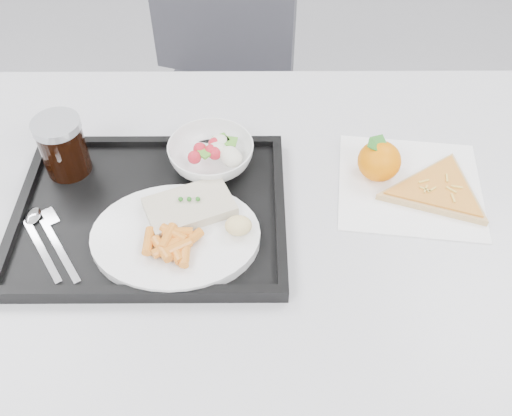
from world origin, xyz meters
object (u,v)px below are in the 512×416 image
object	(u,v)px
table	(264,230)
salad_bowl	(211,155)
pizza_slice	(438,190)
tray	(151,212)
tangerine	(379,161)
cola_glass	(63,145)
chair	(222,78)
dinner_plate	(176,237)

from	to	relation	value
table	salad_bowl	xyz separation A→B (m)	(-0.09, 0.09, 0.11)
salad_bowl	pizza_slice	xyz separation A→B (m)	(0.40, -0.06, -0.03)
pizza_slice	tray	bearing A→B (deg)	-174.52
tangerine	cola_glass	bearing A→B (deg)	179.62
cola_glass	tangerine	size ratio (longest dim) A/B	1.27
pizza_slice	cola_glass	bearing A→B (deg)	175.39
chair	pizza_slice	xyz separation A→B (m)	(0.41, -0.65, 0.22)
pizza_slice	salad_bowl	bearing A→B (deg)	171.09
table	cola_glass	bearing A→B (deg)	167.35
table	pizza_slice	world-z (taller)	pizza_slice
cola_glass	salad_bowl	bearing A→B (deg)	2.22
salad_bowl	tangerine	distance (m)	0.30
dinner_plate	tangerine	world-z (taller)	tangerine
cola_glass	pizza_slice	distance (m)	0.66
tray	cola_glass	world-z (taller)	cola_glass
salad_bowl	chair	bearing A→B (deg)	91.32
tangerine	table	bearing A→B (deg)	-160.01
table	pizza_slice	distance (m)	0.32
salad_bowl	tangerine	world-z (taller)	tangerine
chair	dinner_plate	distance (m)	0.80
tray	salad_bowl	bearing A→B (deg)	48.49
tray	tangerine	size ratio (longest dim) A/B	5.28
chair	pizza_slice	size ratio (longest dim) A/B	3.71
salad_bowl	cola_glass	size ratio (longest dim) A/B	1.41
tray	cola_glass	distance (m)	0.20
table	cola_glass	size ratio (longest dim) A/B	11.11
chair	cola_glass	world-z (taller)	chair
table	chair	world-z (taller)	chair
salad_bowl	table	bearing A→B (deg)	-43.14
tangerine	tray	bearing A→B (deg)	-166.31
cola_glass	tray	bearing A→B (deg)	-32.55
table	tray	distance (m)	0.21
chair	tray	world-z (taller)	chair
salad_bowl	pizza_slice	size ratio (longest dim) A/B	0.61
cola_glass	tangerine	bearing A→B (deg)	-0.38
chair	cola_glass	distance (m)	0.71
chair	cola_glass	bearing A→B (deg)	-111.83
table	tangerine	world-z (taller)	tangerine
chair	tangerine	bearing A→B (deg)	-62.68
table	chair	xyz separation A→B (m)	(-0.11, 0.68, -0.15)
table	tray	bearing A→B (deg)	-173.43
table	tangerine	xyz separation A→B (m)	(0.20, 0.07, 0.10)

